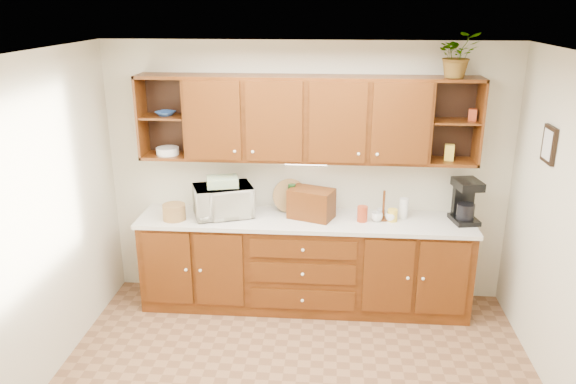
% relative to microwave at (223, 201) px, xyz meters
% --- Properties ---
extents(ceiling, '(4.00, 4.00, 0.00)m').
position_rel_microwave_xyz_m(ceiling, '(0.80, -1.46, 1.51)').
color(ceiling, white).
rests_on(ceiling, back_wall).
extents(back_wall, '(4.00, 0.00, 4.00)m').
position_rel_microwave_xyz_m(back_wall, '(0.80, 0.29, 0.21)').
color(back_wall, beige).
rests_on(back_wall, floor).
extents(left_wall, '(0.00, 3.50, 3.50)m').
position_rel_microwave_xyz_m(left_wall, '(-1.20, -1.46, 0.21)').
color(left_wall, beige).
rests_on(left_wall, floor).
extents(base_cabinets, '(3.20, 0.60, 0.90)m').
position_rel_microwave_xyz_m(base_cabinets, '(0.80, -0.01, -0.64)').
color(base_cabinets, '#391B06').
rests_on(base_cabinets, floor).
extents(countertop, '(3.24, 0.64, 0.04)m').
position_rel_microwave_xyz_m(countertop, '(0.80, -0.02, -0.17)').
color(countertop, silver).
rests_on(countertop, base_cabinets).
extents(upper_cabinets, '(3.20, 0.33, 0.80)m').
position_rel_microwave_xyz_m(upper_cabinets, '(0.81, 0.13, 0.80)').
color(upper_cabinets, '#391B06').
rests_on(upper_cabinets, back_wall).
extents(undercabinet_light, '(0.40, 0.05, 0.02)m').
position_rel_microwave_xyz_m(undercabinet_light, '(0.80, 0.08, 0.38)').
color(undercabinet_light, white).
rests_on(undercabinet_light, upper_cabinets).
extents(framed_picture, '(0.03, 0.24, 0.30)m').
position_rel_microwave_xyz_m(framed_picture, '(2.78, -0.56, 0.76)').
color(framed_picture, black).
rests_on(framed_picture, right_wall).
extents(wicker_basket, '(0.26, 0.26, 0.15)m').
position_rel_microwave_xyz_m(wicker_basket, '(-0.45, -0.14, -0.08)').
color(wicker_basket, olive).
rests_on(wicker_basket, countertop).
extents(microwave, '(0.65, 0.55, 0.30)m').
position_rel_microwave_xyz_m(microwave, '(0.00, 0.00, 0.00)').
color(microwave, white).
rests_on(microwave, countertop).
extents(towel_stack, '(0.34, 0.28, 0.09)m').
position_rel_microwave_xyz_m(towel_stack, '(0.00, 0.00, 0.20)').
color(towel_stack, '#E6E76C').
rests_on(towel_stack, microwave).
extents(wine_bottle, '(0.08, 0.08, 0.31)m').
position_rel_microwave_xyz_m(wine_bottle, '(0.66, 0.10, 0.00)').
color(wine_bottle, black).
rests_on(wine_bottle, countertop).
extents(woven_tray, '(0.35, 0.17, 0.34)m').
position_rel_microwave_xyz_m(woven_tray, '(0.64, 0.16, -0.14)').
color(woven_tray, olive).
rests_on(woven_tray, countertop).
extents(bread_box, '(0.48, 0.39, 0.29)m').
position_rel_microwave_xyz_m(bread_box, '(0.86, 0.01, -0.01)').
color(bread_box, '#391B06').
rests_on(bread_box, countertop).
extents(mug_tree, '(0.28, 0.27, 0.29)m').
position_rel_microwave_xyz_m(mug_tree, '(1.55, 0.02, -0.11)').
color(mug_tree, '#391B06').
rests_on(mug_tree, countertop).
extents(canister_red, '(0.10, 0.10, 0.15)m').
position_rel_microwave_xyz_m(canister_red, '(1.35, -0.04, -0.08)').
color(canister_red, '#AA3818').
rests_on(canister_red, countertop).
extents(canister_white, '(0.11, 0.11, 0.20)m').
position_rel_microwave_xyz_m(canister_white, '(1.75, 0.07, -0.05)').
color(canister_white, white).
rests_on(canister_white, countertop).
extents(canister_yellow, '(0.11, 0.11, 0.12)m').
position_rel_microwave_xyz_m(canister_yellow, '(1.64, -0.02, -0.09)').
color(canister_yellow, yellow).
rests_on(canister_yellow, countertop).
extents(coffee_maker, '(0.27, 0.33, 0.42)m').
position_rel_microwave_xyz_m(coffee_maker, '(2.32, 0.04, 0.05)').
color(coffee_maker, black).
rests_on(coffee_maker, countertop).
extents(bowl_stack, '(0.23, 0.23, 0.04)m').
position_rel_microwave_xyz_m(bowl_stack, '(-0.55, 0.12, 0.83)').
color(bowl_stack, '#295099').
rests_on(bowl_stack, upper_cabinets).
extents(plate_stack, '(0.28, 0.28, 0.07)m').
position_rel_microwave_xyz_m(plate_stack, '(-0.55, 0.11, 0.46)').
color(plate_stack, white).
rests_on(plate_stack, upper_cabinets).
extents(pantry_box_yellow, '(0.09, 0.08, 0.15)m').
position_rel_microwave_xyz_m(pantry_box_yellow, '(2.14, 0.11, 0.50)').
color(pantry_box_yellow, yellow).
rests_on(pantry_box_yellow, upper_cabinets).
extents(pantry_box_red, '(0.08, 0.08, 0.11)m').
position_rel_microwave_xyz_m(pantry_box_red, '(2.32, 0.12, 0.86)').
color(pantry_box_red, '#AA3818').
rests_on(pantry_box_red, upper_cabinets).
extents(potted_plant, '(0.39, 0.35, 0.40)m').
position_rel_microwave_xyz_m(potted_plant, '(2.13, 0.08, 1.40)').
color(potted_plant, '#999999').
rests_on(potted_plant, upper_cabinets).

